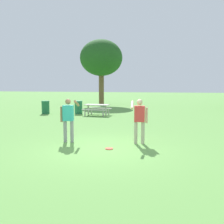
{
  "coord_description": "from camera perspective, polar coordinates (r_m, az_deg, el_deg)",
  "views": [
    {
      "loc": [
        2.08,
        -8.2,
        2.18
      ],
      "look_at": [
        -0.2,
        2.31,
        1.0
      ],
      "focal_mm": 40.8,
      "sensor_mm": 36.0,
      "label": 1
    }
  ],
  "objects": [
    {
      "name": "trash_can_beside_table",
      "position": [
        19.4,
        -14.67,
        1.04
      ],
      "size": [
        0.59,
        0.59,
        0.96
      ],
      "color": "#1E663D",
      "rests_on": "ground"
    },
    {
      "name": "trash_can_further_along",
      "position": [
        18.92,
        -7.52,
        1.06
      ],
      "size": [
        0.59,
        0.59,
        0.96
      ],
      "color": "#237047",
      "rests_on": "ground"
    },
    {
      "name": "picnic_table_near",
      "position": [
        17.85,
        -3.39,
        1.05
      ],
      "size": [
        1.83,
        1.58,
        0.77
      ],
      "color": "beige",
      "rests_on": "ground"
    },
    {
      "name": "frisbee",
      "position": [
        8.68,
        -0.67,
        -8.21
      ],
      "size": [
        0.26,
        0.26,
        0.03
      ],
      "primitive_type": "cylinder",
      "color": "#E04733",
      "rests_on": "ground"
    },
    {
      "name": "person_catcher",
      "position": [
        9.65,
        -9.75,
        -1.09
      ],
      "size": [
        0.61,
        0.72,
        1.64
      ],
      "color": "gray",
      "rests_on": "ground"
    },
    {
      "name": "person_thrower",
      "position": [
        9.29,
        6.17,
        -1.32
      ],
      "size": [
        0.61,
        0.72,
        1.64
      ],
      "color": "#B7AD93",
      "rests_on": "ground"
    },
    {
      "name": "ground_plane",
      "position": [
        8.74,
        -1.98,
        -8.19
      ],
      "size": [
        120.0,
        120.0,
        0.0
      ],
      "primitive_type": "plane",
      "color": "#609947"
    },
    {
      "name": "tree_tall_left",
      "position": [
        26.91,
        -2.43,
        11.95
      ],
      "size": [
        4.39,
        4.39,
        6.76
      ],
      "color": "brown",
      "rests_on": "ground"
    }
  ]
}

